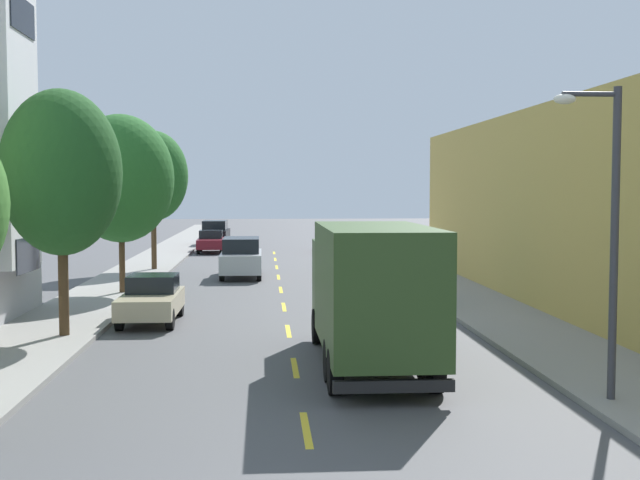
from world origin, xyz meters
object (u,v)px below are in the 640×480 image
object	(u,v)px
parked_hatchback_burgundy	(211,241)
parked_wagon_red	(336,240)
street_tree_farthest	(153,176)
moving_silver_sedan	(241,257)
street_tree_second	(61,173)
parked_hatchback_champagne	(152,299)
parked_suv_black	(215,233)
street_lamp	(607,218)
street_tree_third	(121,179)
parked_sedan_teal	(401,285)
delivery_box_truck	(371,288)

from	to	relation	value
parked_hatchback_burgundy	parked_wagon_red	bearing A→B (deg)	-1.12
street_tree_farthest	moving_silver_sedan	size ratio (longest dim) A/B	1.49
moving_silver_sedan	parked_wagon_red	bearing A→B (deg)	68.60
street_tree_second	parked_hatchback_champagne	distance (m)	5.32
street_tree_farthest	parked_suv_black	bearing A→B (deg)	83.77
parked_hatchback_champagne	parked_suv_black	xyz separation A→B (m)	(-0.01, 35.08, 0.23)
parked_hatchback_burgundy	parked_wagon_red	xyz separation A→B (m)	(8.49, -0.17, 0.05)
street_lamp	parked_hatchback_burgundy	size ratio (longest dim) A/B	1.52
street_tree_second	parked_suv_black	bearing A→B (deg)	86.89
parked_hatchback_champagne	parked_hatchback_burgundy	distance (m)	28.68
street_tree_third	parked_sedan_teal	distance (m)	11.94
street_lamp	parked_suv_black	bearing A→B (deg)	102.63
street_tree_second	parked_hatchback_burgundy	distance (m)	31.87
street_tree_third	parked_wagon_red	size ratio (longest dim) A/B	1.51
street_tree_third	parked_hatchback_champagne	distance (m)	8.02
street_tree_farthest	parked_wagon_red	distance (m)	16.79
delivery_box_truck	parked_hatchback_champagne	distance (m)	9.45
street_lamp	moving_silver_sedan	xyz separation A→B (m)	(-7.73, 23.90, -2.74)
parked_sedan_teal	moving_silver_sedan	world-z (taller)	moving_silver_sedan
street_tree_farthest	parked_wagon_red	size ratio (longest dim) A/B	1.52
street_tree_third	parked_hatchback_burgundy	world-z (taller)	street_tree_third
street_tree_third	parked_suv_black	size ratio (longest dim) A/B	1.47
parked_hatchback_champagne	moving_silver_sedan	size ratio (longest dim) A/B	0.84
street_tree_second	parked_sedan_teal	bearing A→B (deg)	29.55
street_tree_third	parked_wagon_red	xyz separation A→B (m)	(10.63, 21.85, -3.90)
parked_sedan_teal	parked_suv_black	xyz separation A→B (m)	(-8.66, 31.87, 0.24)
street_tree_second	parked_suv_black	size ratio (longest dim) A/B	1.43
parked_wagon_red	delivery_box_truck	bearing A→B (deg)	-93.90
street_tree_second	street_tree_farthest	bearing A→B (deg)	90.00
street_lamp	moving_silver_sedan	distance (m)	25.27
street_tree_farthest	delivery_box_truck	xyz separation A→B (m)	(8.20, -23.29, -3.02)
street_tree_third	street_lamp	world-z (taller)	street_tree_third
street_lamp	parked_hatchback_burgundy	distance (m)	40.85
parked_wagon_red	moving_silver_sedan	distance (m)	16.52
street_tree_second	street_tree_third	xyz separation A→B (m)	(0.00, 9.53, -0.03)
street_tree_third	street_lamp	bearing A→B (deg)	-54.72
parked_suv_black	parked_wagon_red	xyz separation A→B (m)	(8.57, -6.57, -0.18)
parked_hatchback_champagne	parked_wagon_red	xyz separation A→B (m)	(8.56, 28.51, 0.05)
street_tree_third	moving_silver_sedan	xyz separation A→B (m)	(4.60, 6.47, -3.72)
parked_hatchback_burgundy	parked_sedan_teal	bearing A→B (deg)	-71.37
street_tree_third	parked_suv_black	bearing A→B (deg)	85.85
street_lamp	parked_hatchback_champagne	world-z (taller)	street_lamp
street_tree_farthest	parked_hatchback_burgundy	bearing A→B (deg)	80.29
parked_suv_black	street_tree_second	bearing A→B (deg)	-93.11
parked_suv_black	parked_hatchback_burgundy	distance (m)	6.40
parked_hatchback_burgundy	parked_wagon_red	distance (m)	8.49
street_tree_second	street_tree_farthest	distance (m)	19.06
street_tree_third	street_tree_second	bearing A→B (deg)	-90.00
street_lamp	parked_suv_black	distance (m)	47.06
street_tree_farthest	street_lamp	distance (m)	29.67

